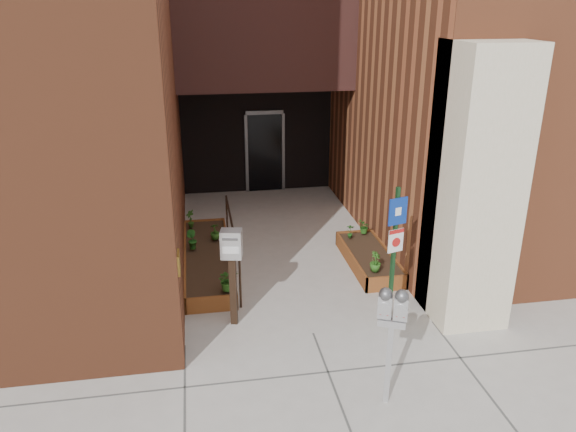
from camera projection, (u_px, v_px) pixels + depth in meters
name	position (u px, v px, depth m)	size (l,w,h in m)	color
ground	(313.00, 333.00, 8.85)	(80.00, 80.00, 0.00)	#9E9991
planter_left	(208.00, 260.00, 11.04)	(0.90, 3.60, 0.30)	brown
planter_right	(369.00, 259.00, 11.08)	(0.80, 2.20, 0.30)	brown
handrail	(232.00, 231.00, 10.86)	(0.04, 3.34, 0.90)	black
parking_meter	(392.00, 316.00, 6.91)	(0.38, 0.27, 1.66)	#AFAEB1
sign_post	(395.00, 243.00, 8.58)	(0.31, 0.12, 2.34)	#123418
payment_dropbox	(232.00, 257.00, 8.72)	(0.37, 0.30, 1.64)	black
shrub_left_a	(228.00, 280.00, 9.49)	(0.35, 0.35, 0.38)	#295F1B
shrub_left_b	(192.00, 240.00, 11.08)	(0.21, 0.21, 0.39)	#1B5217
shrub_left_c	(215.00, 231.00, 11.53)	(0.19, 0.19, 0.34)	#275418
shrub_left_d	(190.00, 219.00, 12.12)	(0.21, 0.21, 0.39)	#295C1A
shrub_right_a	(375.00, 262.00, 10.17)	(0.21, 0.21, 0.37)	#2B5F1B
shrub_right_b	(350.00, 231.00, 11.59)	(0.16, 0.16, 0.31)	#1F5D1A
shrub_right_c	(364.00, 227.00, 11.82)	(0.26, 0.26, 0.29)	#28621C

